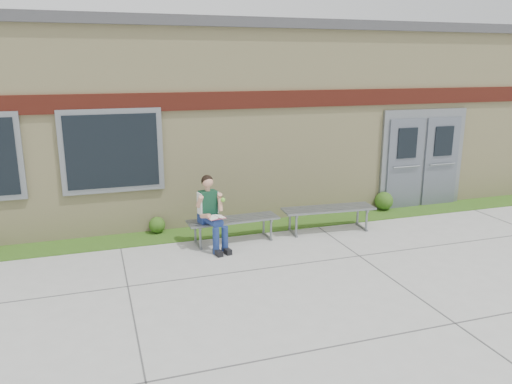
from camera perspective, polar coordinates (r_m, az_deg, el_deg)
name	(u,v)px	position (r m, az deg, el deg)	size (l,w,h in m)	color
ground	(320,274)	(8.25, 7.35, -9.30)	(80.00, 80.00, 0.00)	#9E9E99
grass_strip	(267,226)	(10.49, 1.24, -3.88)	(16.00, 0.80, 0.02)	#295316
school_building	(224,111)	(13.26, -3.66, 9.19)	(16.20, 6.22, 4.20)	beige
bench_left	(233,224)	(9.53, -2.61, -3.66)	(1.76, 0.55, 0.45)	slate
bench_right	(328,213)	(10.21, 8.26, -2.40)	(1.91, 0.66, 0.49)	slate
girl	(211,211)	(9.13, -5.12, -2.19)	(0.52, 0.84, 1.35)	navy
shrub_mid	(157,225)	(10.19, -11.24, -3.70)	(0.33, 0.33, 0.33)	#295316
shrub_east	(384,201)	(11.92, 14.41, -0.99)	(0.42, 0.42, 0.42)	#295316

